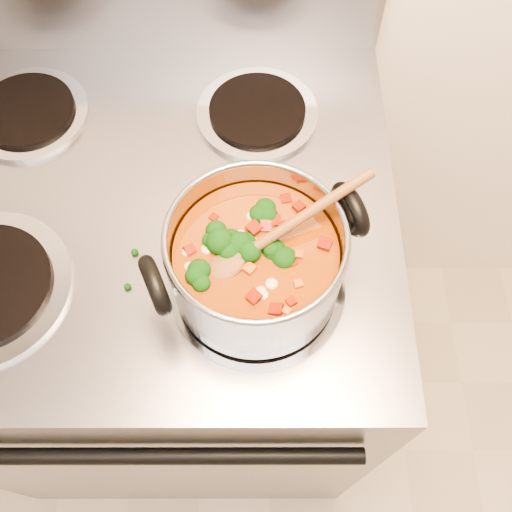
{
  "coord_description": "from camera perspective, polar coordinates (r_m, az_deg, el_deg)",
  "views": [
    {
      "loc": [
        0.15,
        0.67,
        1.64
      ],
      "look_at": [
        0.15,
        1.01,
        1.01
      ],
      "focal_mm": 40.0,
      "sensor_mm": 36.0,
      "label": 1
    }
  ],
  "objects": [
    {
      "name": "stockpot",
      "position": [
        0.72,
        0.0,
        -0.52
      ],
      "size": [
        0.29,
        0.22,
        0.14
      ],
      "rotation": [
        0.0,
        0.0,
        0.42
      ],
      "color": "#A1A1A9",
      "rests_on": "electric_range"
    },
    {
      "name": "cooktop_crumbs",
      "position": [
        0.79,
        6.86,
        -3.74
      ],
      "size": [
        0.32,
        0.23,
        0.01
      ],
      "color": "black",
      "rests_on": "electric_range"
    },
    {
      "name": "wooden_spoon",
      "position": [
        0.69,
        0.59,
        1.31
      ],
      "size": [
        0.22,
        0.14,
        0.08
      ],
      "rotation": [
        0.0,
        0.0,
        0.51
      ],
      "color": "brown",
      "rests_on": "stockpot"
    },
    {
      "name": "electric_range",
      "position": [
        1.28,
        -8.39,
        -5.28
      ],
      "size": [
        0.8,
        0.72,
        1.08
      ],
      "color": "gray",
      "rests_on": "ground"
    }
  ]
}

